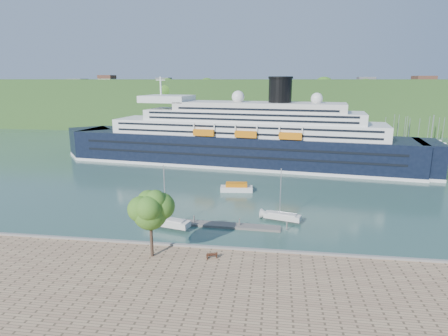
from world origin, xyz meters
TOP-DOWN VIEW (x-y plane):
  - ground at (0.00, 0.00)m, footprint 400.00×400.00m
  - far_hillside at (0.00, 145.00)m, footprint 400.00×50.00m
  - quay_coping at (0.00, -0.20)m, footprint 220.00×0.50m
  - cruise_ship at (2.07, 57.69)m, footprint 112.13×29.85m
  - park_bench at (5.10, -3.25)m, footprint 1.65×1.15m
  - promenade_tree at (-2.93, -3.75)m, footprint 6.06×6.06m
  - floating_pontoon at (5.48, 10.30)m, footprint 17.66×2.86m
  - sailboat_white_near at (-4.11, 8.09)m, footprint 8.25×4.01m
  - sailboat_white_far at (14.54, 13.94)m, footprint 7.23×3.74m
  - tender_launch at (4.70, 30.69)m, footprint 7.30×3.10m

SIDE VIEW (x-z plane):
  - ground at x=0.00m, z-range 0.00..0.00m
  - floating_pontoon at x=5.48m, z-range 0.00..0.39m
  - tender_launch at x=4.70m, z-range 0.00..1.96m
  - quay_coping at x=0.00m, z-range 1.00..1.30m
  - park_bench at x=5.10m, z-range 1.00..1.98m
  - sailboat_white_far at x=14.54m, z-range 0.00..9.00m
  - sailboat_white_near at x=-4.11m, z-range 0.00..10.28m
  - promenade_tree at x=-2.93m, z-range 1.00..11.04m
  - far_hillside at x=0.00m, z-range 0.00..24.00m
  - cruise_ship at x=2.07m, z-range 0.00..24.92m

